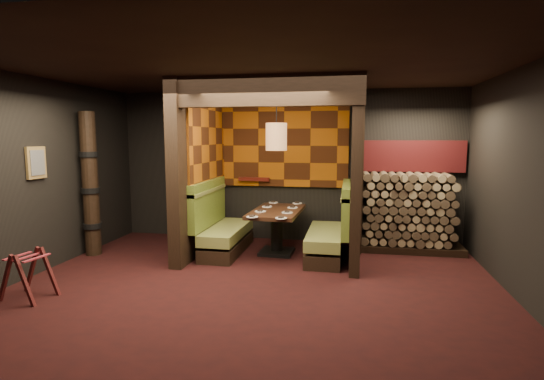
{
  "coord_description": "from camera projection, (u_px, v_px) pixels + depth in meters",
  "views": [
    {
      "loc": [
        1.22,
        -5.25,
        1.99
      ],
      "look_at": [
        0.0,
        1.3,
        1.15
      ],
      "focal_mm": 28.0,
      "sensor_mm": 36.0,
      "label": 1
    }
  ],
  "objects": [
    {
      "name": "floor",
      "position": [
        254.0,
        289.0,
        5.59
      ],
      "size": [
        6.5,
        5.5,
        0.02
      ],
      "primitive_type": "cube",
      "color": "black",
      "rests_on": "ground"
    },
    {
      "name": "ceiling",
      "position": [
        253.0,
        66.0,
        5.23
      ],
      "size": [
        6.5,
        5.5,
        0.02
      ],
      "primitive_type": "cube",
      "color": "black",
      "rests_on": "ground"
    },
    {
      "name": "wall_back",
      "position": [
        286.0,
        166.0,
        8.1
      ],
      "size": [
        6.5,
        0.02,
        2.85
      ],
      "primitive_type": "cube",
      "color": "black",
      "rests_on": "ground"
    },
    {
      "name": "wall_front",
      "position": [
        156.0,
        225.0,
        2.72
      ],
      "size": [
        6.5,
        0.02,
        2.85
      ],
      "primitive_type": "cube",
      "color": "black",
      "rests_on": "ground"
    },
    {
      "name": "wall_left",
      "position": [
        29.0,
        177.0,
        6.0
      ],
      "size": [
        0.02,
        5.5,
        2.85
      ],
      "primitive_type": "cube",
      "color": "black",
      "rests_on": "ground"
    },
    {
      "name": "wall_right",
      "position": [
        533.0,
        187.0,
        4.82
      ],
      "size": [
        0.02,
        5.5,
        2.85
      ],
      "primitive_type": "cube",
      "color": "black",
      "rests_on": "ground"
    },
    {
      "name": "partition_left",
      "position": [
        198.0,
        170.0,
        7.27
      ],
      "size": [
        0.2,
        2.2,
        2.85
      ],
      "primitive_type": "cube",
      "color": "black",
      "rests_on": "floor"
    },
    {
      "name": "partition_right",
      "position": [
        356.0,
        172.0,
        6.83
      ],
      "size": [
        0.15,
        2.1,
        2.85
      ],
      "primitive_type": "cube",
      "color": "black",
      "rests_on": "floor"
    },
    {
      "name": "header_beam",
      "position": [
        262.0,
        91.0,
        5.95
      ],
      "size": [
        2.85,
        0.18,
        0.44
      ],
      "primitive_type": "cube",
      "color": "black",
      "rests_on": "partition_left"
    },
    {
      "name": "tapa_back_panel",
      "position": [
        284.0,
        146.0,
        8.01
      ],
      "size": [
        2.4,
        0.06,
        1.55
      ],
      "primitive_type": "cube",
      "color": "#994A0A",
      "rests_on": "wall_back"
    },
    {
      "name": "tapa_side_panel",
      "position": [
        208.0,
        145.0,
        7.36
      ],
      "size": [
        0.04,
        1.85,
        1.45
      ],
      "primitive_type": "cube",
      "color": "#994A0A",
      "rests_on": "partition_left"
    },
    {
      "name": "lacquer_shelf",
      "position": [
        254.0,
        179.0,
        8.14
      ],
      "size": [
        0.6,
        0.12,
        0.07
      ],
      "primitive_type": "cube",
      "color": "#50140E",
      "rests_on": "wall_back"
    },
    {
      "name": "booth_bench_left",
      "position": [
        221.0,
        229.0,
        7.32
      ],
      "size": [
        0.68,
        1.6,
        1.14
      ],
      "color": "black",
      "rests_on": "floor"
    },
    {
      "name": "booth_bench_right",
      "position": [
        331.0,
        234.0,
        6.98
      ],
      "size": [
        0.68,
        1.6,
        1.14
      ],
      "color": "black",
      "rests_on": "floor"
    },
    {
      "name": "dining_table",
      "position": [
        277.0,
        223.0,
        7.2
      ],
      "size": [
        0.84,
        1.47,
        0.76
      ],
      "color": "black",
      "rests_on": "floor"
    },
    {
      "name": "place_settings",
      "position": [
        277.0,
        209.0,
        7.17
      ],
      "size": [
        0.69,
        1.68,
        0.03
      ],
      "color": "white",
      "rests_on": "dining_table"
    },
    {
      "name": "pendant_lamp",
      "position": [
        276.0,
        137.0,
        6.97
      ],
      "size": [
        0.35,
        0.35,
        1.09
      ],
      "color": "#96653B",
      "rests_on": "ceiling"
    },
    {
      "name": "framed_picture",
      "position": [
        36.0,
        163.0,
        6.07
      ],
      "size": [
        0.05,
        0.36,
        0.46
      ],
      "color": "olive",
      "rests_on": "wall_left"
    },
    {
      "name": "luggage_rack",
      "position": [
        28.0,
        273.0,
        5.22
      ],
      "size": [
        0.64,
        0.49,
        0.64
      ],
      "color": "#411111",
      "rests_on": "floor"
    },
    {
      "name": "totem_column",
      "position": [
        90.0,
        185.0,
        7.07
      ],
      "size": [
        0.31,
        0.31,
        2.4
      ],
      "color": "black",
      "rests_on": "floor"
    },
    {
      "name": "firewood_stack",
      "position": [
        412.0,
        212.0,
        7.38
      ],
      "size": [
        1.73,
        0.7,
        1.36
      ],
      "color": "black",
      "rests_on": "floor"
    },
    {
      "name": "mosaic_header",
      "position": [
        411.0,
        156.0,
        7.58
      ],
      "size": [
        1.83,
        0.1,
        0.56
      ],
      "primitive_type": "cube",
      "color": "maroon",
      "rests_on": "wall_back"
    },
    {
      "name": "bay_front_post",
      "position": [
        361.0,
        171.0,
        7.07
      ],
      "size": [
        0.08,
        0.08,
        2.85
      ],
      "primitive_type": "cube",
      "color": "black",
      "rests_on": "floor"
    }
  ]
}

